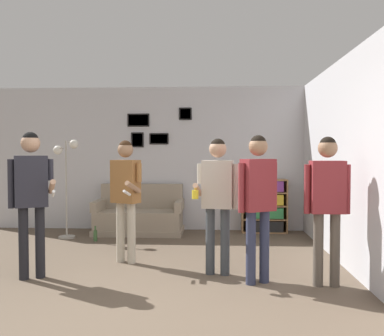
{
  "coord_description": "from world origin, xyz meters",
  "views": [
    {
      "loc": [
        0.83,
        -3.53,
        1.47
      ],
      "look_at": [
        0.5,
        2.26,
        1.26
      ],
      "focal_mm": 40.0,
      "sensor_mm": 36.0,
      "label": 1
    }
  ],
  "objects": [
    {
      "name": "wall_right",
      "position": [
        2.49,
        2.26,
        1.35
      ],
      "size": [
        0.06,
        6.92,
        2.7
      ],
      "color": "silver",
      "rests_on": "ground_plane"
    },
    {
      "name": "person_spectator_far_right",
      "position": [
        2.03,
        1.18,
        1.0
      ],
      "size": [
        0.5,
        0.21,
        1.64
      ],
      "color": "brown",
      "rests_on": "ground_plane"
    },
    {
      "name": "floor_lamp",
      "position": [
        -1.74,
        3.62,
        1.15
      ],
      "size": [
        0.44,
        0.28,
        1.68
      ],
      "color": "#ADA89E",
      "rests_on": "ground_plane"
    },
    {
      "name": "wall_back",
      "position": [
        -0.0,
        4.55,
        1.35
      ],
      "size": [
        7.31,
        0.08,
        2.7
      ],
      "color": "silver",
      "rests_on": "ground_plane"
    },
    {
      "name": "bookshelf",
      "position": [
        1.71,
        4.33,
        0.49
      ],
      "size": [
        0.82,
        0.3,
        0.98
      ],
      "color": "olive",
      "rests_on": "ground_plane"
    },
    {
      "name": "ground_plane",
      "position": [
        0.0,
        0.0,
        0.0
      ],
      "size": [
        20.0,
        20.0,
        0.0
      ],
      "primitive_type": "plane",
      "color": "brown"
    },
    {
      "name": "couch",
      "position": [
        -0.57,
        4.14,
        0.29
      ],
      "size": [
        1.59,
        0.8,
        0.88
      ],
      "color": "gray",
      "rests_on": "ground_plane"
    },
    {
      "name": "bottle_on_floor",
      "position": [
        -1.17,
        3.38,
        0.1
      ],
      "size": [
        0.06,
        0.06,
        0.25
      ],
      "color": "#3D6638",
      "rests_on": "ground_plane"
    },
    {
      "name": "person_player_foreground_center",
      "position": [
        -0.37,
        2.05,
        1.0
      ],
      "size": [
        0.46,
        0.57,
        1.63
      ],
      "color": "#B7AD99",
      "rests_on": "ground_plane"
    },
    {
      "name": "person_player_foreground_left",
      "position": [
        -1.31,
        1.28,
        1.05
      ],
      "size": [
        0.59,
        0.39,
        1.7
      ],
      "color": "black",
      "rests_on": "ground_plane"
    },
    {
      "name": "person_watcher_holding_cup",
      "position": [
        0.84,
        1.56,
        1.0
      ],
      "size": [
        0.54,
        0.39,
        1.63
      ],
      "color": "#3D4247",
      "rests_on": "ground_plane"
    },
    {
      "name": "person_spectator_near_bookshelf",
      "position": [
        1.29,
        1.24,
        1.02
      ],
      "size": [
        0.45,
        0.35,
        1.66
      ],
      "color": "#2D334C",
      "rests_on": "ground_plane"
    }
  ]
}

